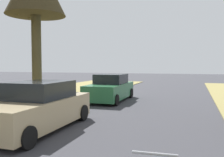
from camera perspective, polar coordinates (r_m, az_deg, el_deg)
parked_sedan_tan at (r=8.33m, az=-17.12°, el=-6.59°), size 2.01×4.43×1.57m
parked_sedan_green at (r=14.37m, az=-0.41°, el=-2.37°), size 2.01×4.43×1.57m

